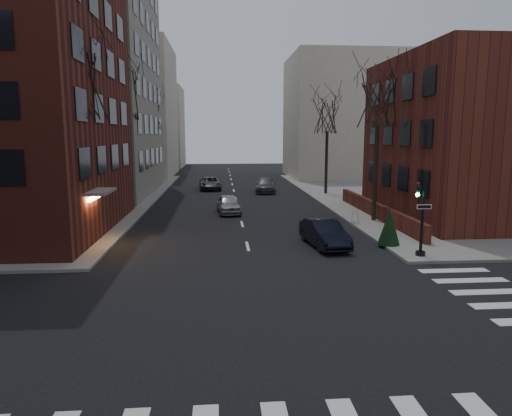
{
  "coord_description": "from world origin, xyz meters",
  "views": [
    {
      "loc": [
        -1.38,
        -11.22,
        5.81
      ],
      "look_at": [
        0.46,
        12.19,
        2.0
      ],
      "focal_mm": 32.0,
      "sensor_mm": 36.0,
      "label": 1
    }
  ],
  "objects_px": {
    "streetlamp_near": "(124,157)",
    "car_lane_silver": "(229,204)",
    "tree_left_b": "(124,94)",
    "tree_right_b": "(328,115)",
    "sandwich_board": "(355,216)",
    "car_lane_far": "(210,183)",
    "streetlamp_far": "(160,148)",
    "tree_right_a": "(379,99)",
    "parked_sedan": "(324,233)",
    "traffic_signal": "(421,219)",
    "tree_left_c": "(151,113)",
    "car_lane_gray": "(266,185)",
    "tree_left_a": "(77,83)",
    "evergreen_shrub": "(389,227)"
  },
  "relations": [
    {
      "from": "car_lane_far",
      "to": "evergreen_shrub",
      "type": "relative_size",
      "value": 2.54
    },
    {
      "from": "traffic_signal",
      "to": "car_lane_gray",
      "type": "relative_size",
      "value": 0.83
    },
    {
      "from": "tree_left_a",
      "to": "streetlamp_near",
      "type": "relative_size",
      "value": 1.63
    },
    {
      "from": "tree_left_a",
      "to": "streetlamp_near",
      "type": "distance_m",
      "value": 9.07
    },
    {
      "from": "traffic_signal",
      "to": "streetlamp_far",
      "type": "xyz_separation_m",
      "value": [
        -16.14,
        33.01,
        2.33
      ]
    },
    {
      "from": "car_lane_far",
      "to": "evergreen_shrub",
      "type": "xyz_separation_m",
      "value": [
        9.77,
        -25.88,
        0.43
      ]
    },
    {
      "from": "tree_right_b",
      "to": "car_lane_far",
      "type": "distance_m",
      "value": 14.19
    },
    {
      "from": "traffic_signal",
      "to": "car_lane_gray",
      "type": "xyz_separation_m",
      "value": [
        -4.75,
        25.35,
        -1.21
      ]
    },
    {
      "from": "tree_left_c",
      "to": "car_lane_gray",
      "type": "relative_size",
      "value": 2.02
    },
    {
      "from": "tree_left_a",
      "to": "sandwich_board",
      "type": "xyz_separation_m",
      "value": [
        16.1,
        3.27,
        -7.89
      ]
    },
    {
      "from": "tree_left_a",
      "to": "car_lane_silver",
      "type": "distance_m",
      "value": 13.9
    },
    {
      "from": "streetlamp_near",
      "to": "streetlamp_far",
      "type": "relative_size",
      "value": 1.0
    },
    {
      "from": "traffic_signal",
      "to": "car_lane_far",
      "type": "bearing_deg",
      "value": 110.3
    },
    {
      "from": "streetlamp_near",
      "to": "car_lane_silver",
      "type": "bearing_deg",
      "value": 2.13
    },
    {
      "from": "parked_sedan",
      "to": "evergreen_shrub",
      "type": "height_order",
      "value": "evergreen_shrub"
    },
    {
      "from": "tree_right_b",
      "to": "car_lane_silver",
      "type": "xyz_separation_m",
      "value": [
        -9.6,
        -9.72,
        -6.91
      ]
    },
    {
      "from": "tree_right_a",
      "to": "sandwich_board",
      "type": "bearing_deg",
      "value": -153.92
    },
    {
      "from": "sandwich_board",
      "to": "car_lane_silver",
      "type": "bearing_deg",
      "value": 155.45
    },
    {
      "from": "tree_left_a",
      "to": "evergreen_shrub",
      "type": "height_order",
      "value": "tree_left_a"
    },
    {
      "from": "parked_sedan",
      "to": "traffic_signal",
      "type": "bearing_deg",
      "value": -41.86
    },
    {
      "from": "tree_right_a",
      "to": "evergreen_shrub",
      "type": "relative_size",
      "value": 5.17
    },
    {
      "from": "tree_left_c",
      "to": "tree_right_b",
      "type": "xyz_separation_m",
      "value": [
        17.6,
        -8.0,
        -0.44
      ]
    },
    {
      "from": "tree_right_b",
      "to": "streetlamp_far",
      "type": "xyz_separation_m",
      "value": [
        -17.0,
        10.0,
        -3.35
      ]
    },
    {
      "from": "tree_left_c",
      "to": "car_lane_gray",
      "type": "bearing_deg",
      "value": -25.25
    },
    {
      "from": "parked_sedan",
      "to": "car_lane_far",
      "type": "distance_m",
      "value": 26.26
    },
    {
      "from": "tree_left_b",
      "to": "tree_right_a",
      "type": "xyz_separation_m",
      "value": [
        17.6,
        -8.0,
        -0.88
      ]
    },
    {
      "from": "car_lane_silver",
      "to": "parked_sedan",
      "type": "bearing_deg",
      "value": -70.59
    },
    {
      "from": "parked_sedan",
      "to": "car_lane_silver",
      "type": "distance_m",
      "value": 11.63
    },
    {
      "from": "streetlamp_near",
      "to": "car_lane_far",
      "type": "distance_m",
      "value": 16.57
    },
    {
      "from": "tree_left_b",
      "to": "tree_right_b",
      "type": "xyz_separation_m",
      "value": [
        17.6,
        6.0,
        -1.33
      ]
    },
    {
      "from": "car_lane_gray",
      "to": "evergreen_shrub",
      "type": "height_order",
      "value": "evergreen_shrub"
    },
    {
      "from": "tree_left_a",
      "to": "tree_left_b",
      "type": "relative_size",
      "value": 0.95
    },
    {
      "from": "tree_left_c",
      "to": "car_lane_silver",
      "type": "distance_m",
      "value": 20.79
    },
    {
      "from": "tree_left_b",
      "to": "streetlamp_far",
      "type": "xyz_separation_m",
      "value": [
        0.6,
        16.0,
        -4.68
      ]
    },
    {
      "from": "tree_left_b",
      "to": "evergreen_shrub",
      "type": "xyz_separation_m",
      "value": [
        16.1,
        -14.75,
        -7.82
      ]
    },
    {
      "from": "tree_left_b",
      "to": "sandwich_board",
      "type": "xyz_separation_m",
      "value": [
        16.1,
        -8.73,
        -8.33
      ]
    },
    {
      "from": "traffic_signal",
      "to": "parked_sedan",
      "type": "bearing_deg",
      "value": 145.7
    },
    {
      "from": "car_lane_silver",
      "to": "evergreen_shrub",
      "type": "bearing_deg",
      "value": -58.65
    },
    {
      "from": "tree_right_a",
      "to": "car_lane_far",
      "type": "relative_size",
      "value": 2.04
    },
    {
      "from": "tree_left_c",
      "to": "parked_sedan",
      "type": "xyz_separation_m",
      "value": [
        12.8,
        -28.32,
        -7.33
      ]
    },
    {
      "from": "car_lane_silver",
      "to": "sandwich_board",
      "type": "xyz_separation_m",
      "value": [
        8.1,
        -5.01,
        -0.09
      ]
    },
    {
      "from": "tree_left_c",
      "to": "sandwich_board",
      "type": "distance_m",
      "value": 28.84
    },
    {
      "from": "tree_right_a",
      "to": "tree_right_b",
      "type": "relative_size",
      "value": 1.06
    },
    {
      "from": "tree_left_c",
      "to": "car_lane_far",
      "type": "distance_m",
      "value": 10.13
    },
    {
      "from": "tree_left_b",
      "to": "streetlamp_far",
      "type": "height_order",
      "value": "tree_left_b"
    },
    {
      "from": "streetlamp_near",
      "to": "sandwich_board",
      "type": "distance_m",
      "value": 16.61
    },
    {
      "from": "streetlamp_near",
      "to": "sandwich_board",
      "type": "relative_size",
      "value": 7.23
    },
    {
      "from": "car_lane_far",
      "to": "sandwich_board",
      "type": "height_order",
      "value": "car_lane_far"
    },
    {
      "from": "tree_right_b",
      "to": "sandwich_board",
      "type": "distance_m",
      "value": 16.38
    },
    {
      "from": "car_lane_far",
      "to": "streetlamp_near",
      "type": "bearing_deg",
      "value": -114.24
    }
  ]
}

